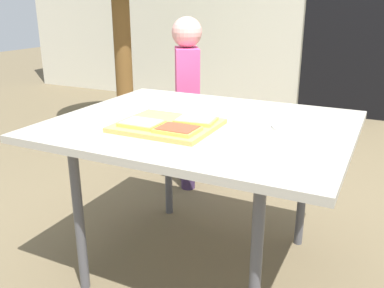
{
  "coord_description": "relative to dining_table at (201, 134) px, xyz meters",
  "views": [
    {
      "loc": [
        0.7,
        -1.53,
        1.17
      ],
      "look_at": [
        -0.04,
        0.0,
        0.59
      ],
      "focal_mm": 39.15,
      "sensor_mm": 36.0,
      "label": 1
    }
  ],
  "objects": [
    {
      "name": "ground_plane",
      "position": [
        0.0,
        0.0,
        -0.64
      ],
      "size": [
        16.0,
        16.0,
        0.0
      ],
      "primitive_type": "plane",
      "color": "brown"
    },
    {
      "name": "house_door",
      "position": [
        0.22,
        3.08,
        0.36
      ],
      "size": [
        0.9,
        0.02,
        2.0
      ],
      "primitive_type": "cube",
      "color": "black",
      "rests_on": "ground"
    },
    {
      "name": "dining_table",
      "position": [
        0.0,
        0.0,
        0.0
      ],
      "size": [
        1.21,
        1.0,
        0.69
      ],
      "color": "#A7A295",
      "rests_on": "ground"
    },
    {
      "name": "cutting_board",
      "position": [
        -0.09,
        -0.13,
        0.06
      ],
      "size": [
        0.38,
        0.33,
        0.02
      ],
      "primitive_type": "cube",
      "color": "#D6AB55",
      "rests_on": "dining_table"
    },
    {
      "name": "pizza_slice_far_right",
      "position": [
        0.01,
        -0.07,
        0.08
      ],
      "size": [
        0.17,
        0.14,
        0.02
      ],
      "color": "#CDB351",
      "rests_on": "cutting_board"
    },
    {
      "name": "pizza_slice_near_right",
      "position": [
        -0.0,
        -0.21,
        0.08
      ],
      "size": [
        0.16,
        0.12,
        0.02
      ],
      "color": "#CDB351",
      "rests_on": "cutting_board"
    },
    {
      "name": "pizza_slice_near_left",
      "position": [
        -0.16,
        -0.2,
        0.08
      ],
      "size": [
        0.16,
        0.12,
        0.02
      ],
      "color": "#CDB351",
      "rests_on": "cutting_board"
    },
    {
      "name": "plate_white_left",
      "position": [
        -0.22,
        0.05,
        0.06
      ],
      "size": [
        0.21,
        0.21,
        0.01
      ],
      "primitive_type": "cylinder",
      "color": "white",
      "rests_on": "dining_table"
    },
    {
      "name": "plate_white_right",
      "position": [
        0.38,
        0.09,
        0.06
      ],
      "size": [
        0.21,
        0.21,
        0.01
      ],
      "primitive_type": "cylinder",
      "color": "white",
      "rests_on": "dining_table"
    },
    {
      "name": "child_left",
      "position": [
        -0.46,
        0.79,
        -0.0
      ],
      "size": [
        0.24,
        0.28,
        1.08
      ],
      "color": "#3E2B4E",
      "rests_on": "ground"
    }
  ]
}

